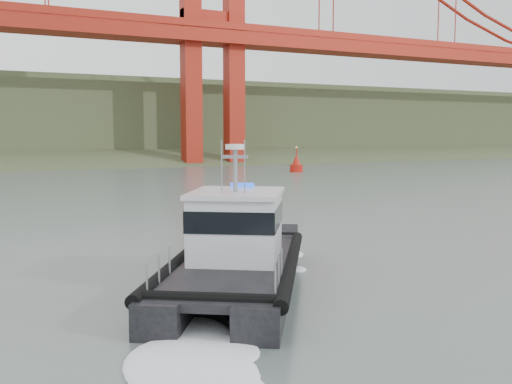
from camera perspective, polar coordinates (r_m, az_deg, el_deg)
ground at (r=24.66m, az=11.28°, el=-7.05°), size 400.00×400.00×0.00m
headlands at (r=145.47m, az=-19.82°, el=6.09°), size 500.00×105.36×27.12m
patrol_boat at (r=20.19m, az=-2.07°, el=-5.97°), size 9.09×11.31×5.27m
nav_buoy at (r=82.65m, az=4.06°, el=2.73°), size 1.88×1.88×3.91m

